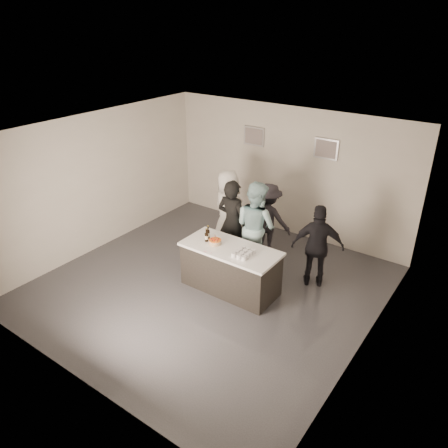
# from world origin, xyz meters

# --- Properties ---
(floor) EXTENTS (6.00, 6.00, 0.00)m
(floor) POSITION_xyz_m (0.00, 0.00, 0.00)
(floor) COLOR #3D3D42
(floor) RESTS_ON ground
(ceiling) EXTENTS (6.00, 6.00, 0.00)m
(ceiling) POSITION_xyz_m (0.00, 0.00, 3.00)
(ceiling) COLOR white
(wall_back) EXTENTS (6.00, 0.04, 3.00)m
(wall_back) POSITION_xyz_m (0.00, 3.00, 1.50)
(wall_back) COLOR beige
(wall_back) RESTS_ON ground
(wall_front) EXTENTS (6.00, 0.04, 3.00)m
(wall_front) POSITION_xyz_m (0.00, -3.00, 1.50)
(wall_front) COLOR beige
(wall_front) RESTS_ON ground
(wall_left) EXTENTS (0.04, 6.00, 3.00)m
(wall_left) POSITION_xyz_m (-3.00, 0.00, 1.50)
(wall_left) COLOR beige
(wall_left) RESTS_ON ground
(wall_right) EXTENTS (0.04, 6.00, 3.00)m
(wall_right) POSITION_xyz_m (3.00, 0.00, 1.50)
(wall_right) COLOR beige
(wall_right) RESTS_ON ground
(picture_left) EXTENTS (0.54, 0.04, 0.44)m
(picture_left) POSITION_xyz_m (-0.90, 2.97, 2.20)
(picture_left) COLOR #B2B2B7
(picture_left) RESTS_ON wall_back
(picture_right) EXTENTS (0.54, 0.04, 0.44)m
(picture_right) POSITION_xyz_m (0.90, 2.97, 2.20)
(picture_right) COLOR #B2B2B7
(picture_right) RESTS_ON wall_back
(bar_counter) EXTENTS (1.86, 0.86, 0.90)m
(bar_counter) POSITION_xyz_m (0.38, 0.17, 0.45)
(bar_counter) COLOR white
(bar_counter) RESTS_ON ground
(cake) EXTENTS (0.23, 0.23, 0.08)m
(cake) POSITION_xyz_m (0.06, 0.12, 0.94)
(cake) COLOR orange
(cake) RESTS_ON bar_counter
(beer_bottle_a) EXTENTS (0.07, 0.07, 0.26)m
(beer_bottle_a) POSITION_xyz_m (-0.18, 0.23, 1.03)
(beer_bottle_a) COLOR black
(beer_bottle_a) RESTS_ON bar_counter
(beer_bottle_b) EXTENTS (0.07, 0.07, 0.26)m
(beer_bottle_b) POSITION_xyz_m (-0.13, 0.11, 1.03)
(beer_bottle_b) COLOR black
(beer_bottle_b) RESTS_ON bar_counter
(tumbler_cluster) EXTENTS (0.30, 0.40, 0.08)m
(tumbler_cluster) POSITION_xyz_m (0.72, 0.09, 0.94)
(tumbler_cluster) COLOR yellow
(tumbler_cluster) RESTS_ON bar_counter
(candles) EXTENTS (0.24, 0.08, 0.01)m
(candles) POSITION_xyz_m (0.15, -0.18, 0.90)
(candles) COLOR pink
(candles) RESTS_ON bar_counter
(person_main_black) EXTENTS (0.68, 0.46, 1.85)m
(person_main_black) POSITION_xyz_m (-0.16, 1.01, 0.93)
(person_main_black) COLOR black
(person_main_black) RESTS_ON ground
(person_main_blue) EXTENTS (1.08, 0.93, 1.90)m
(person_main_blue) POSITION_xyz_m (0.34, 1.12, 0.95)
(person_main_blue) COLOR #96C0C5
(person_main_blue) RESTS_ON ground
(person_guest_left) EXTENTS (1.03, 0.85, 1.81)m
(person_guest_left) POSITION_xyz_m (-0.63, 1.53, 0.90)
(person_guest_left) COLOR silver
(person_guest_left) RESTS_ON ground
(person_guest_right) EXTENTS (1.06, 0.79, 1.67)m
(person_guest_right) POSITION_xyz_m (1.62, 1.27, 0.83)
(person_guest_right) COLOR black
(person_guest_right) RESTS_ON ground
(person_guest_back) EXTENTS (1.11, 0.75, 1.59)m
(person_guest_back) POSITION_xyz_m (0.20, 1.85, 0.80)
(person_guest_back) COLOR #242127
(person_guest_back) RESTS_ON ground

